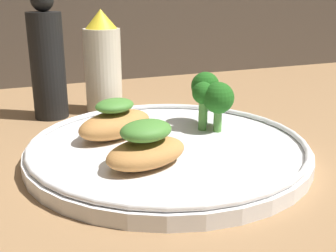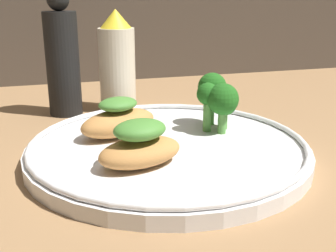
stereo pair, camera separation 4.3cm
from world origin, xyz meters
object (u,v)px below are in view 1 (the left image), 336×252
object	(u,v)px
broccoli_bunch	(212,96)
sauce_bottle	(103,64)
plate	(168,148)
pepper_grinder	(47,61)

from	to	relation	value
broccoli_bunch	sauce_bottle	xyz separation A→B (cm)	(-8.53, 16.20, 1.56)
plate	pepper_grinder	bearing A→B (deg)	115.35
sauce_bottle	pepper_grinder	bearing A→B (deg)	180.00
broccoli_bunch	sauce_bottle	size ratio (longest dim) A/B	0.48
sauce_bottle	pepper_grinder	distance (cm)	7.46
broccoli_bunch	pepper_grinder	distance (cm)	22.86
sauce_bottle	plate	bearing A→B (deg)	-84.69
broccoli_bunch	pepper_grinder	bearing A→B (deg)	134.52
plate	broccoli_bunch	distance (cm)	8.58
plate	pepper_grinder	xyz separation A→B (cm)	(-9.22, 19.47, 6.66)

